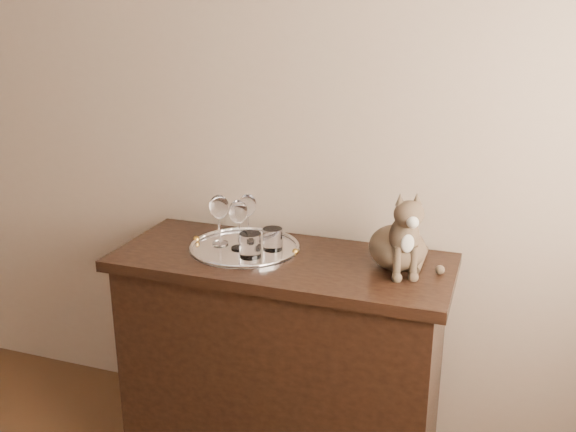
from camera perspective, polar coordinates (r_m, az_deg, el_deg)
name	(u,v)px	position (r m, az deg, el deg)	size (l,w,h in m)	color
wall_back	(167,96)	(2.66, -10.70, 10.44)	(4.00, 0.10, 2.70)	tan
sideboard	(282,362)	(2.46, -0.54, -12.89)	(1.20, 0.50, 0.85)	black
tray	(245,249)	(2.34, -3.87, -2.93)	(0.40, 0.40, 0.01)	white
wine_glass_b	(248,217)	(2.39, -3.60, -0.08)	(0.07, 0.07, 0.18)	silver
wine_glass_c	(219,220)	(2.35, -6.11, -0.33)	(0.07, 0.07, 0.19)	silver
wine_glass_d	(239,225)	(2.30, -4.42, -0.76)	(0.07, 0.07, 0.18)	white
tumbler_a	(250,245)	(2.24, -3.38, -2.61)	(0.08, 0.08, 0.09)	silver
tumbler_c	(272,239)	(2.30, -1.39, -2.07)	(0.07, 0.07, 0.08)	silver
cat	(398,227)	(2.16, 9.78, -0.97)	(0.29, 0.27, 0.29)	#4F3F2F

